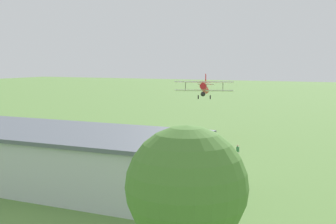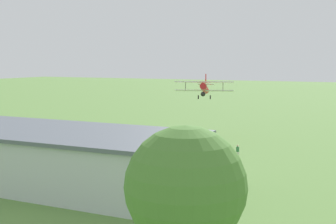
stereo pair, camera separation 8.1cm
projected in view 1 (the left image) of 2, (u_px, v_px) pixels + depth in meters
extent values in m
plane|color=#608C42|center=(181.00, 132.00, 78.89)|extent=(400.00, 400.00, 0.00)
cube|color=silver|center=(46.00, 157.00, 46.48)|extent=(30.70, 12.54, 5.01)
cube|color=slate|center=(45.00, 131.00, 46.19)|extent=(31.31, 13.15, 0.35)
cube|color=#384251|center=(83.00, 151.00, 52.09)|extent=(10.00, 0.26, 4.11)
cylinder|color=#B21E1E|center=(205.00, 88.00, 74.25)|extent=(2.99, 6.74, 2.14)
cone|color=black|center=(203.00, 94.00, 70.75)|extent=(0.94, 0.99, 0.83)
cube|color=silver|center=(204.00, 91.00, 73.53)|extent=(9.13, 3.94, 0.33)
cube|color=silver|center=(204.00, 82.00, 72.76)|extent=(9.13, 3.94, 0.33)
cube|color=#B21E1E|center=(206.00, 78.00, 76.85)|extent=(0.48, 1.27, 1.47)
cube|color=silver|center=(206.00, 84.00, 77.13)|extent=(2.75, 1.63, 0.23)
cylinder|color=black|center=(198.00, 97.00, 74.10)|extent=(0.32, 0.65, 0.64)
cylinder|color=black|center=(210.00, 97.00, 73.82)|extent=(0.32, 0.65, 0.64)
cylinder|color=#332D28|center=(185.00, 86.00, 73.57)|extent=(0.17, 0.33, 1.44)
cylinder|color=#332D28|center=(223.00, 86.00, 72.72)|extent=(0.17, 0.33, 1.44)
cube|color=#23389E|center=(29.00, 142.00, 65.33)|extent=(1.80, 4.16, 0.78)
cube|color=#2D3842|center=(29.00, 138.00, 65.26)|extent=(1.58, 2.33, 0.51)
cylinder|color=black|center=(27.00, 147.00, 63.73)|extent=(0.22, 0.64, 0.64)
cylinder|color=black|center=(17.00, 146.00, 64.48)|extent=(0.22, 0.64, 0.64)
cylinder|color=black|center=(41.00, 144.00, 66.26)|extent=(0.22, 0.64, 0.64)
cylinder|color=black|center=(32.00, 143.00, 67.02)|extent=(0.22, 0.64, 0.64)
cylinder|color=black|center=(4.00, 142.00, 67.96)|extent=(0.30, 0.66, 0.64)
cylinder|color=#3F3F47|center=(153.00, 148.00, 62.40)|extent=(0.35, 0.35, 0.86)
cylinder|color=#B23333|center=(153.00, 143.00, 62.32)|extent=(0.42, 0.42, 0.61)
sphere|color=#D8AD84|center=(153.00, 140.00, 62.27)|extent=(0.23, 0.23, 0.23)
cylinder|color=beige|center=(238.00, 155.00, 57.67)|extent=(0.45, 0.45, 0.89)
cylinder|color=#33723F|center=(238.00, 149.00, 57.58)|extent=(0.54, 0.54, 0.63)
sphere|color=#D8AD84|center=(238.00, 146.00, 57.53)|extent=(0.24, 0.24, 0.24)
cylinder|color=navy|center=(165.00, 149.00, 62.00)|extent=(0.44, 0.44, 0.84)
cylinder|color=#3F3F47|center=(165.00, 143.00, 61.92)|extent=(0.52, 0.52, 0.60)
sphere|color=#D8AD84|center=(165.00, 140.00, 61.88)|extent=(0.23, 0.23, 0.23)
cylinder|color=navy|center=(53.00, 146.00, 64.46)|extent=(0.45, 0.45, 0.79)
cylinder|color=#72338C|center=(53.00, 141.00, 64.38)|extent=(0.53, 0.53, 0.56)
sphere|color=brown|center=(53.00, 138.00, 64.34)|extent=(0.21, 0.21, 0.21)
cylinder|color=orange|center=(77.00, 143.00, 65.99)|extent=(0.34, 0.34, 0.86)
cylinder|color=#B23333|center=(77.00, 138.00, 65.91)|extent=(0.40, 0.40, 0.61)
sphere|color=beige|center=(77.00, 135.00, 65.86)|extent=(0.23, 0.23, 0.23)
sphere|color=#4C7F33|center=(187.00, 187.00, 23.02)|extent=(6.10, 6.10, 6.10)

